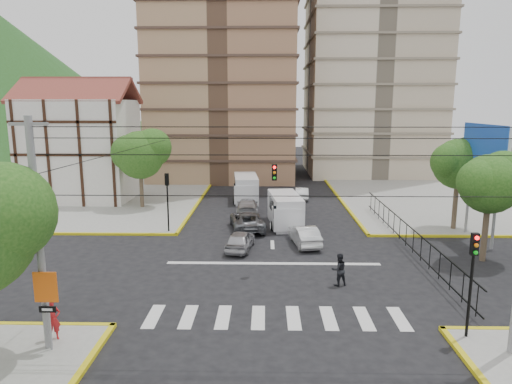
{
  "coord_description": "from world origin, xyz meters",
  "views": [
    {
      "loc": [
        -0.49,
        -25.31,
        9.52
      ],
      "look_at": [
        -1.11,
        3.5,
        4.0
      ],
      "focal_mm": 32.0,
      "sensor_mm": 36.0,
      "label": 1
    }
  ],
  "objects_px": {
    "van_left_lane": "(246,189)",
    "pedestrian_sw_corner": "(53,320)",
    "car_silver_front_left": "(240,240)",
    "traffic_light_se": "(472,268)",
    "traffic_light_nw": "(167,192)",
    "van_right_lane": "(285,211)",
    "car_white_front_right": "(304,235)",
    "pedestrian_crosswalk": "(339,270)",
    "district_sign": "(46,294)"
  },
  "relations": [
    {
      "from": "pedestrian_crosswalk",
      "to": "district_sign",
      "type": "bearing_deg",
      "value": 13.22
    },
    {
      "from": "traffic_light_se",
      "to": "pedestrian_sw_corner",
      "type": "xyz_separation_m",
      "value": [
        -16.87,
        -0.62,
        -2.11
      ]
    },
    {
      "from": "car_silver_front_left",
      "to": "traffic_light_se",
      "type": "bearing_deg",
      "value": 138.73
    },
    {
      "from": "van_left_lane",
      "to": "pedestrian_crosswalk",
      "type": "height_order",
      "value": "van_left_lane"
    },
    {
      "from": "car_silver_front_left",
      "to": "car_white_front_right",
      "type": "distance_m",
      "value": 4.52
    },
    {
      "from": "car_white_front_right",
      "to": "traffic_light_se",
      "type": "bearing_deg",
      "value": 103.92
    },
    {
      "from": "van_right_lane",
      "to": "pedestrian_crosswalk",
      "type": "bearing_deg",
      "value": -85.79
    },
    {
      "from": "car_silver_front_left",
      "to": "pedestrian_sw_corner",
      "type": "bearing_deg",
      "value": 68.92
    },
    {
      "from": "pedestrian_sw_corner",
      "to": "pedestrian_crosswalk",
      "type": "relative_size",
      "value": 0.95
    },
    {
      "from": "van_left_lane",
      "to": "pedestrian_sw_corner",
      "type": "bearing_deg",
      "value": -108.36
    },
    {
      "from": "van_left_lane",
      "to": "pedestrian_sw_corner",
      "type": "height_order",
      "value": "van_left_lane"
    },
    {
      "from": "van_left_lane",
      "to": "car_white_front_right",
      "type": "height_order",
      "value": "van_left_lane"
    },
    {
      "from": "traffic_light_se",
      "to": "pedestrian_crosswalk",
      "type": "distance_m",
      "value": 7.48
    },
    {
      "from": "van_right_lane",
      "to": "van_left_lane",
      "type": "relative_size",
      "value": 0.98
    },
    {
      "from": "traffic_light_nw",
      "to": "car_white_front_right",
      "type": "relative_size",
      "value": 1.05
    },
    {
      "from": "traffic_light_nw",
      "to": "pedestrian_sw_corner",
      "type": "bearing_deg",
      "value": -94.46
    },
    {
      "from": "traffic_light_se",
      "to": "van_right_lane",
      "type": "height_order",
      "value": "traffic_light_se"
    },
    {
      "from": "traffic_light_se",
      "to": "car_silver_front_left",
      "type": "xyz_separation_m",
      "value": [
        -9.96,
        11.67,
        -2.46
      ]
    },
    {
      "from": "pedestrian_sw_corner",
      "to": "pedestrian_crosswalk",
      "type": "bearing_deg",
      "value": -9.54
    },
    {
      "from": "van_left_lane",
      "to": "car_white_front_right",
      "type": "relative_size",
      "value": 1.39
    },
    {
      "from": "traffic_light_nw",
      "to": "car_white_front_right",
      "type": "height_order",
      "value": "traffic_light_nw"
    },
    {
      "from": "van_right_lane",
      "to": "car_silver_front_left",
      "type": "bearing_deg",
      "value": -124.58
    },
    {
      "from": "van_left_lane",
      "to": "traffic_light_se",
      "type": "bearing_deg",
      "value": -74.47
    },
    {
      "from": "traffic_light_nw",
      "to": "district_sign",
      "type": "bearing_deg",
      "value": -93.36
    },
    {
      "from": "car_silver_front_left",
      "to": "car_white_front_right",
      "type": "bearing_deg",
      "value": -156.87
    },
    {
      "from": "traffic_light_nw",
      "to": "district_sign",
      "type": "relative_size",
      "value": 1.38
    },
    {
      "from": "traffic_light_nw",
      "to": "van_left_lane",
      "type": "distance_m",
      "value": 13.01
    },
    {
      "from": "car_white_front_right",
      "to": "pedestrian_crosswalk",
      "type": "height_order",
      "value": "pedestrian_crosswalk"
    },
    {
      "from": "van_right_lane",
      "to": "district_sign",
      "type": "bearing_deg",
      "value": -123.93
    },
    {
      "from": "district_sign",
      "to": "car_silver_front_left",
      "type": "distance_m",
      "value": 14.8
    },
    {
      "from": "pedestrian_sw_corner",
      "to": "pedestrian_crosswalk",
      "type": "distance_m",
      "value": 13.99
    },
    {
      "from": "car_white_front_right",
      "to": "pedestrian_crosswalk",
      "type": "distance_m",
      "value": 7.28
    },
    {
      "from": "traffic_light_nw",
      "to": "van_right_lane",
      "type": "xyz_separation_m",
      "value": [
        8.88,
        2.22,
        -1.91
      ]
    },
    {
      "from": "van_right_lane",
      "to": "car_silver_front_left",
      "type": "distance_m",
      "value": 6.97
    },
    {
      "from": "traffic_light_se",
      "to": "pedestrian_sw_corner",
      "type": "distance_m",
      "value": 17.01
    },
    {
      "from": "district_sign",
      "to": "van_right_lane",
      "type": "distance_m",
      "value": 21.68
    },
    {
      "from": "traffic_light_nw",
      "to": "van_left_lane",
      "type": "bearing_deg",
      "value": 65.55
    },
    {
      "from": "van_left_lane",
      "to": "car_silver_front_left",
      "type": "distance_m",
      "value": 15.66
    },
    {
      "from": "van_left_lane",
      "to": "pedestrian_sw_corner",
      "type": "xyz_separation_m",
      "value": [
        -6.59,
        -27.94,
        -0.24
      ]
    },
    {
      "from": "traffic_light_nw",
      "to": "district_sign",
      "type": "distance_m",
      "value": 17.08
    },
    {
      "from": "traffic_light_se",
      "to": "district_sign",
      "type": "height_order",
      "value": "traffic_light_se"
    },
    {
      "from": "van_left_lane",
      "to": "pedestrian_sw_corner",
      "type": "distance_m",
      "value": 28.71
    },
    {
      "from": "car_white_front_right",
      "to": "pedestrian_sw_corner",
      "type": "height_order",
      "value": "pedestrian_sw_corner"
    },
    {
      "from": "traffic_light_se",
      "to": "traffic_light_nw",
      "type": "xyz_separation_m",
      "value": [
        -15.6,
        15.6,
        0.0
      ]
    },
    {
      "from": "van_left_lane",
      "to": "car_silver_front_left",
      "type": "bearing_deg",
      "value": -93.95
    },
    {
      "from": "district_sign",
      "to": "car_white_front_right",
      "type": "height_order",
      "value": "district_sign"
    },
    {
      "from": "car_white_front_right",
      "to": "pedestrian_sw_corner",
      "type": "distance_m",
      "value": 17.55
    },
    {
      "from": "van_left_lane",
      "to": "car_silver_front_left",
      "type": "xyz_separation_m",
      "value": [
        0.31,
        -15.65,
        -0.58
      ]
    },
    {
      "from": "traffic_light_nw",
      "to": "car_silver_front_left",
      "type": "bearing_deg",
      "value": -34.88
    },
    {
      "from": "car_silver_front_left",
      "to": "van_left_lane",
      "type": "bearing_deg",
      "value": -80.63
    }
  ]
}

